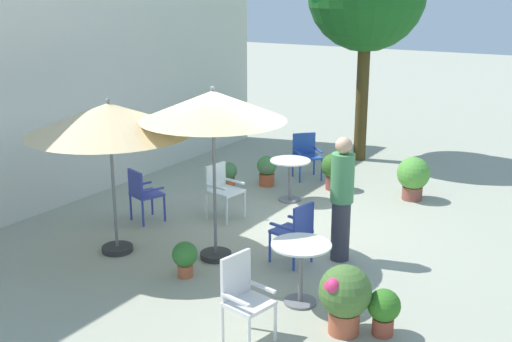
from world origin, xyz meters
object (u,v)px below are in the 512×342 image
at_px(patio_chair_2, 306,152).
at_px(patio_chair_3, 222,187).
at_px(patio_chair_1, 296,229).
at_px(patio_umbrella_1, 213,107).
at_px(potted_plant_4, 384,309).
at_px(cafe_table_0, 290,172).
at_px(patio_chair_4, 243,293).
at_px(potted_plant_1, 267,170).
at_px(cafe_table_1, 301,262).
at_px(potted_plant_3, 413,176).
at_px(potted_plant_0, 185,257).
at_px(potted_plant_6, 333,169).
at_px(patio_umbrella_0, 109,119).
at_px(potted_plant_7, 344,295).
at_px(standing_person, 342,197).
at_px(patio_chair_0, 143,191).
at_px(potted_plant_5, 229,174).

relative_size(patio_chair_2, patio_chair_3, 0.99).
distance_m(patio_chair_1, patio_chair_3, 2.12).
xyz_separation_m(patio_umbrella_1, potted_plant_4, (-0.74, -2.73, -1.84)).
xyz_separation_m(cafe_table_0, patio_chair_3, (-1.35, 0.53, 0.01)).
distance_m(patio_chair_1, patio_chair_4, 2.07).
height_order(patio_chair_2, potted_plant_1, patio_chair_2).
height_order(cafe_table_1, potted_plant_3, potted_plant_3).
distance_m(potted_plant_1, potted_plant_3, 2.72).
height_order(cafe_table_1, potted_plant_0, cafe_table_1).
bearing_deg(potted_plant_6, potted_plant_0, 178.92).
xyz_separation_m(patio_umbrella_1, patio_chair_1, (0.41, -1.04, -1.63)).
bearing_deg(patio_umbrella_1, patio_umbrella_0, 112.25).
bearing_deg(potted_plant_7, standing_person, 25.11).
distance_m(patio_chair_0, patio_chair_4, 3.95).
relative_size(patio_chair_1, patio_chair_3, 0.99).
bearing_deg(patio_chair_3, cafe_table_1, -128.54).
bearing_deg(potted_plant_1, patio_chair_3, -171.96).
relative_size(patio_chair_3, potted_plant_0, 1.85).
xyz_separation_m(potted_plant_4, potted_plant_7, (-0.19, 0.39, 0.16)).
relative_size(patio_chair_3, potted_plant_5, 1.73).
bearing_deg(cafe_table_0, standing_person, -136.24).
xyz_separation_m(patio_umbrella_0, potted_plant_4, (-0.19, -4.07, -1.63)).
height_order(cafe_table_0, patio_chair_4, patio_chair_4).
distance_m(patio_chair_1, potted_plant_7, 1.87).
height_order(patio_chair_3, potted_plant_1, patio_chair_3).
relative_size(patio_chair_0, potted_plant_6, 1.28).
bearing_deg(patio_umbrella_0, patio_chair_3, -14.58).
height_order(cafe_table_0, patio_chair_1, patio_chair_1).
xyz_separation_m(patio_chair_1, potted_plant_4, (-1.15, -1.69, -0.21)).
bearing_deg(patio_umbrella_0, cafe_table_0, -17.51).
xyz_separation_m(patio_chair_0, potted_plant_3, (3.36, -3.36, -0.08)).
height_order(cafe_table_0, potted_plant_3, potted_plant_3).
bearing_deg(potted_plant_4, patio_chair_4, 124.76).
distance_m(cafe_table_1, patio_chair_4, 1.05).
xyz_separation_m(patio_chair_3, potted_plant_3, (2.54, -2.38, -0.10)).
xyz_separation_m(patio_chair_3, potted_plant_7, (-2.33, -3.18, -0.07)).
bearing_deg(patio_chair_4, potted_plant_6, 14.64).
bearing_deg(potted_plant_4, potted_plant_1, 43.48).
relative_size(patio_chair_3, potted_plant_7, 1.13).
height_order(patio_umbrella_1, potted_plant_7, patio_umbrella_1).
xyz_separation_m(patio_chair_1, potted_plant_1, (2.90, 2.15, -0.20)).
bearing_deg(potted_plant_1, potted_plant_4, -136.52).
bearing_deg(potted_plant_4, potted_plant_0, 89.13).
height_order(patio_chair_2, patio_chair_4, patio_chair_4).
xyz_separation_m(patio_chair_0, patio_chair_3, (0.82, -0.98, 0.02)).
xyz_separation_m(patio_chair_2, potted_plant_6, (-0.42, -0.79, -0.11)).
bearing_deg(patio_chair_4, patio_chair_2, 20.74).
xyz_separation_m(cafe_table_0, potted_plant_7, (-3.68, -2.65, -0.06)).
xyz_separation_m(potted_plant_3, standing_person, (-3.07, 0.04, 0.48)).
bearing_deg(potted_plant_0, patio_chair_3, 21.73).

